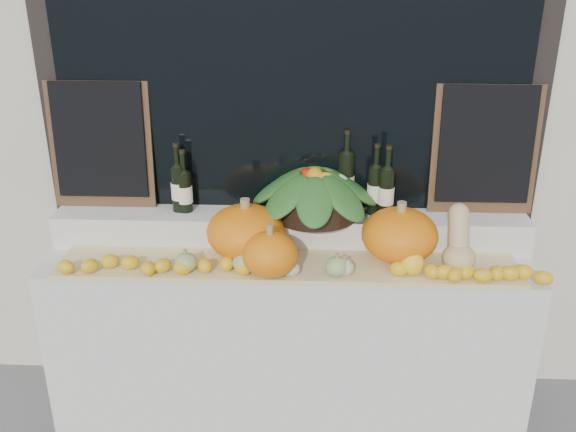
{
  "coord_description": "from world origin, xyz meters",
  "views": [
    {
      "loc": [
        0.11,
        -1.2,
        2.26
      ],
      "look_at": [
        0.0,
        1.45,
        1.12
      ],
      "focal_mm": 40.0,
      "sensor_mm": 36.0,
      "label": 1
    }
  ],
  "objects_px": {
    "pumpkin_left": "(246,232)",
    "produce_bowl": "(315,191)",
    "pumpkin_right": "(400,235)",
    "butternut_squash": "(459,244)",
    "wine_bottle_tall": "(346,181)"
  },
  "relations": [
    {
      "from": "produce_bowl",
      "to": "pumpkin_right",
      "type": "bearing_deg",
      "value": -26.03
    },
    {
      "from": "pumpkin_left",
      "to": "produce_bowl",
      "type": "distance_m",
      "value": 0.39
    },
    {
      "from": "pumpkin_left",
      "to": "wine_bottle_tall",
      "type": "height_order",
      "value": "wine_bottle_tall"
    },
    {
      "from": "pumpkin_right",
      "to": "wine_bottle_tall",
      "type": "bearing_deg",
      "value": 131.72
    },
    {
      "from": "pumpkin_right",
      "to": "produce_bowl",
      "type": "relative_size",
      "value": 0.54
    },
    {
      "from": "pumpkin_left",
      "to": "pumpkin_right",
      "type": "xyz_separation_m",
      "value": [
        0.7,
        -0.0,
        -0.0
      ]
    },
    {
      "from": "butternut_squash",
      "to": "pumpkin_left",
      "type": "bearing_deg",
      "value": 174.75
    },
    {
      "from": "produce_bowl",
      "to": "wine_bottle_tall",
      "type": "relative_size",
      "value": 1.61
    },
    {
      "from": "pumpkin_left",
      "to": "butternut_squash",
      "type": "height_order",
      "value": "butternut_squash"
    },
    {
      "from": "pumpkin_left",
      "to": "pumpkin_right",
      "type": "height_order",
      "value": "pumpkin_left"
    },
    {
      "from": "pumpkin_right",
      "to": "butternut_squash",
      "type": "height_order",
      "value": "butternut_squash"
    },
    {
      "from": "butternut_squash",
      "to": "wine_bottle_tall",
      "type": "xyz_separation_m",
      "value": [
        -0.49,
        0.35,
        0.16
      ]
    },
    {
      "from": "wine_bottle_tall",
      "to": "butternut_squash",
      "type": "bearing_deg",
      "value": -35.88
    },
    {
      "from": "pumpkin_left",
      "to": "pumpkin_right",
      "type": "relative_size",
      "value": 1.03
    },
    {
      "from": "pumpkin_left",
      "to": "butternut_squash",
      "type": "xyz_separation_m",
      "value": [
        0.96,
        -0.09,
        -0.0
      ]
    }
  ]
}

